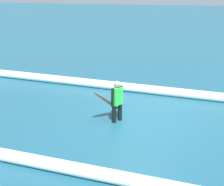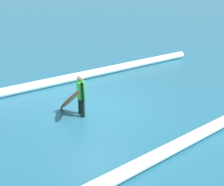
{
  "view_description": "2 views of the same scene",
  "coord_description": "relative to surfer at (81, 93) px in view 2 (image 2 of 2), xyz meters",
  "views": [
    {
      "loc": [
        -2.47,
        10.1,
        4.1
      ],
      "look_at": [
        0.56,
        1.27,
        1.25
      ],
      "focal_mm": 54.71,
      "sensor_mm": 36.0,
      "label": 1
    },
    {
      "loc": [
        6.61,
        7.89,
        3.98
      ],
      "look_at": [
        0.27,
        1.23,
        0.87
      ],
      "focal_mm": 51.59,
      "sensor_mm": 36.0,
      "label": 2
    }
  ],
  "objects": [
    {
      "name": "ground_plane",
      "position": [
        -0.72,
        -0.29,
        -0.74
      ],
      "size": [
        169.97,
        169.97,
        0.0
      ],
      "primitive_type": "plane",
      "color": "#1D5367"
    },
    {
      "name": "surfer",
      "position": [
        0.0,
        0.0,
        0.0
      ],
      "size": [
        0.32,
        0.51,
        1.34
      ],
      "rotation": [
        0.0,
        0.0,
        4.29
      ],
      "color": "black",
      "rests_on": "ground_plane"
    },
    {
      "name": "surfboard",
      "position": [
        0.34,
        -0.15,
        -0.19
      ],
      "size": [
        0.68,
        1.68,
        1.16
      ],
      "color": "#E55926",
      "rests_on": "ground_plane"
    }
  ]
}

